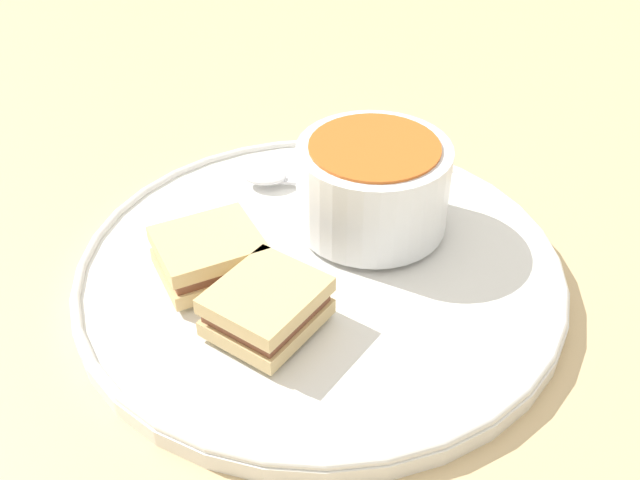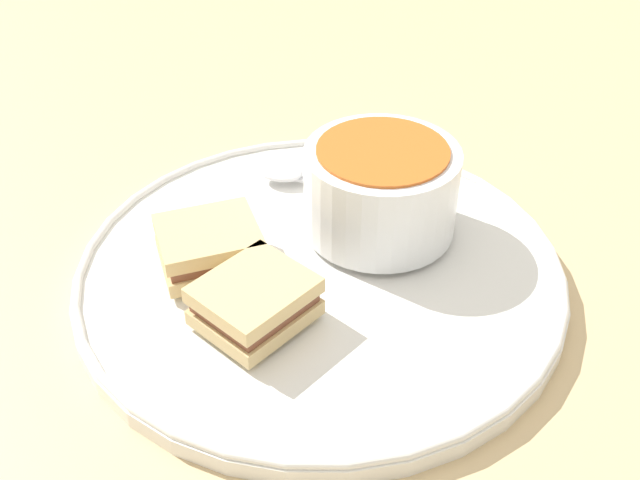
{
  "view_description": "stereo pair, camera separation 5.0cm",
  "coord_description": "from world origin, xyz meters",
  "px_view_note": "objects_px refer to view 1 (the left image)",
  "views": [
    {
      "loc": [
        0.16,
        0.36,
        0.34
      ],
      "look_at": [
        0.0,
        0.0,
        0.03
      ],
      "focal_mm": 42.0,
      "sensor_mm": 36.0,
      "label": 1
    },
    {
      "loc": [
        0.11,
        0.38,
        0.34
      ],
      "look_at": [
        0.0,
        0.0,
        0.03
      ],
      "focal_mm": 42.0,
      "sensor_mm": 36.0,
      "label": 2
    }
  ],
  "objects_px": {
    "sandwich_half_near": "(209,254)",
    "sandwich_half_far": "(267,306)",
    "spoon": "(272,178)",
    "soup_bowl": "(373,185)"
  },
  "relations": [
    {
      "from": "sandwich_half_near",
      "to": "sandwich_half_far",
      "type": "relative_size",
      "value": 0.79
    },
    {
      "from": "spoon",
      "to": "sandwich_half_far",
      "type": "xyz_separation_m",
      "value": [
        0.06,
        0.15,
        0.01
      ]
    },
    {
      "from": "sandwich_half_near",
      "to": "sandwich_half_far",
      "type": "xyz_separation_m",
      "value": [
        -0.02,
        0.06,
        0.0
      ]
    },
    {
      "from": "spoon",
      "to": "sandwich_half_near",
      "type": "height_order",
      "value": "sandwich_half_near"
    },
    {
      "from": "sandwich_half_near",
      "to": "sandwich_half_far",
      "type": "distance_m",
      "value": 0.06
    },
    {
      "from": "sandwich_half_far",
      "to": "spoon",
      "type": "bearing_deg",
      "value": -111.68
    },
    {
      "from": "soup_bowl",
      "to": "spoon",
      "type": "xyz_separation_m",
      "value": [
        0.05,
        -0.08,
        -0.03
      ]
    },
    {
      "from": "spoon",
      "to": "soup_bowl",
      "type": "bearing_deg",
      "value": 149.64
    },
    {
      "from": "spoon",
      "to": "sandwich_half_near",
      "type": "bearing_deg",
      "value": 77.02
    },
    {
      "from": "sandwich_half_near",
      "to": "soup_bowl",
      "type": "bearing_deg",
      "value": -176.92
    }
  ]
}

